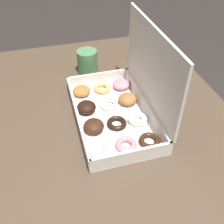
# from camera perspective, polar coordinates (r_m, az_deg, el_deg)

# --- Properties ---
(ground_plane) EXTENTS (8.00, 8.00, 0.00)m
(ground_plane) POSITION_cam_1_polar(r_m,az_deg,el_deg) (1.51, -0.44, -21.81)
(ground_plane) COLOR #2D2826
(dining_table) EXTENTS (1.02, 0.80, 0.76)m
(dining_table) POSITION_cam_1_polar(r_m,az_deg,el_deg) (0.98, -0.63, -4.34)
(dining_table) COLOR #4C3D2D
(dining_table) RESTS_ON ground_plane
(donut_box) EXTENTS (0.40, 0.24, 0.29)m
(donut_box) POSITION_cam_1_polar(r_m,az_deg,el_deg) (0.84, 1.85, 2.47)
(donut_box) COLOR white
(donut_box) RESTS_ON dining_table
(coffee_mug) EXTENTS (0.08, 0.08, 0.09)m
(coffee_mug) POSITION_cam_1_polar(r_m,az_deg,el_deg) (1.06, -5.38, 10.91)
(coffee_mug) COLOR #4C8456
(coffee_mug) RESTS_ON dining_table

